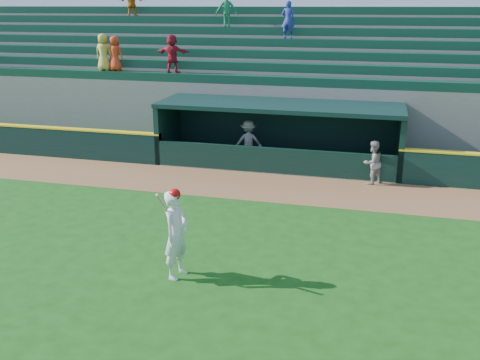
{
  "coord_description": "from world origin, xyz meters",
  "views": [
    {
      "loc": [
        3.6,
        -12.45,
        6.08
      ],
      "look_at": [
        0.0,
        1.6,
        1.3
      ],
      "focal_mm": 40.0,
      "sensor_mm": 36.0,
      "label": 1
    }
  ],
  "objects": [
    {
      "name": "ground",
      "position": [
        0.0,
        0.0,
        0.0
      ],
      "size": [
        120.0,
        120.0,
        0.0
      ],
      "primitive_type": "plane",
      "color": "#154A12",
      "rests_on": "ground"
    },
    {
      "name": "stands",
      "position": [
        -0.02,
        12.57,
        2.39
      ],
      "size": [
        34.5,
        6.25,
        6.96
      ],
      "color": "slate",
      "rests_on": "ground"
    },
    {
      "name": "dugout_player_inside",
      "position": [
        -1.22,
        7.74,
        0.85
      ],
      "size": [
        1.22,
        0.86,
        1.71
      ],
      "primitive_type": "imported",
      "rotation": [
        0.0,
        0.0,
        3.36
      ],
      "color": "#AAAAA4",
      "rests_on": "ground"
    },
    {
      "name": "warning_track",
      "position": [
        0.0,
        4.9,
        0.01
      ],
      "size": [
        40.0,
        3.0,
        0.01
      ],
      "primitive_type": "cube",
      "color": "brown",
      "rests_on": "ground"
    },
    {
      "name": "dugout",
      "position": [
        0.0,
        8.0,
        1.36
      ],
      "size": [
        9.4,
        2.8,
        2.46
      ],
      "color": "slate",
      "rests_on": "ground"
    },
    {
      "name": "dugout_player_front",
      "position": [
        3.65,
        6.19,
        0.78
      ],
      "size": [
        0.96,
        0.95,
        1.56
      ],
      "primitive_type": "imported",
      "rotation": [
        0.0,
        0.0,
        3.9
      ],
      "color": "gray",
      "rests_on": "ground"
    },
    {
      "name": "batter_at_plate",
      "position": [
        -0.61,
        -1.92,
        1.08
      ],
      "size": [
        0.64,
        0.9,
        2.19
      ],
      "color": "white",
      "rests_on": "ground"
    }
  ]
}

